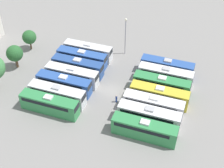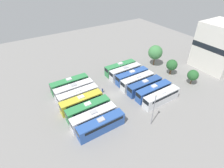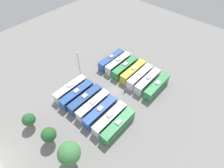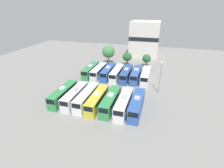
{
  "view_description": "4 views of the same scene",
  "coord_description": "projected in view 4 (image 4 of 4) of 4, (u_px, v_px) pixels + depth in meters",
  "views": [
    {
      "loc": [
        -45.94,
        -16.16,
        41.84
      ],
      "look_at": [
        -0.76,
        -0.13,
        2.48
      ],
      "focal_mm": 50.0,
      "sensor_mm": 36.0,
      "label": 1
    },
    {
      "loc": [
        33.46,
        -21.6,
        32.02
      ],
      "look_at": [
        -1.61,
        0.75,
        2.85
      ],
      "focal_mm": 28.0,
      "sensor_mm": 36.0,
      "label": 2
    },
    {
      "loc": [
        -23.36,
        27.11,
        43.07
      ],
      "look_at": [
        1.51,
        -0.63,
        1.71
      ],
      "focal_mm": 28.0,
      "sensor_mm": 36.0,
      "label": 3
    },
    {
      "loc": [
        13.39,
        -44.36,
        23.24
      ],
      "look_at": [
        1.06,
        -0.73,
        2.24
      ],
      "focal_mm": 28.0,
      "sensor_mm": 36.0,
      "label": 4
    }
  ],
  "objects": [
    {
      "name": "bus_5",
      "position": [
        124.0,
        103.0,
        41.19
      ],
      "size": [
        2.51,
        11.4,
        3.73
      ],
      "color": "white",
      "rests_on": "ground_plane"
    },
    {
      "name": "bus_0",
      "position": [
        63.0,
        94.0,
        45.42
      ],
      "size": [
        2.51,
        11.4,
        3.73
      ],
      "color": "#338C4C",
      "rests_on": "ground_plane"
    },
    {
      "name": "bus_8",
      "position": [
        99.0,
        71.0,
        60.68
      ],
      "size": [
        2.51,
        11.4,
        3.73
      ],
      "color": "silver",
      "rests_on": "ground_plane"
    },
    {
      "name": "bus_1",
      "position": [
        75.0,
        95.0,
        44.61
      ],
      "size": [
        2.51,
        11.4,
        3.73
      ],
      "color": "silver",
      "rests_on": "ground_plane"
    },
    {
      "name": "bus_3",
      "position": [
        97.0,
        100.0,
        42.67
      ],
      "size": [
        2.51,
        11.4,
        3.73
      ],
      "color": "gold",
      "rests_on": "ground_plane"
    },
    {
      "name": "bus_4",
      "position": [
        111.0,
        101.0,
        42.12
      ],
      "size": [
        2.51,
        11.4,
        3.73
      ],
      "color": "#338C4C",
      "rests_on": "ground_plane"
    },
    {
      "name": "depot_building",
      "position": [
        145.0,
        39.0,
        82.42
      ],
      "size": [
        13.14,
        12.37,
        15.91
      ],
      "color": "silver",
      "rests_on": "ground_plane"
    },
    {
      "name": "tree_1",
      "position": [
        127.0,
        57.0,
        70.29
      ],
      "size": [
        3.66,
        3.66,
        5.49
      ],
      "color": "brown",
      "rests_on": "ground_plane"
    },
    {
      "name": "light_pole",
      "position": [
        161.0,
        73.0,
        47.39
      ],
      "size": [
        0.6,
        0.6,
        9.26
      ],
      "color": "gray",
      "rests_on": "ground_plane"
    },
    {
      "name": "worker_person",
      "position": [
        98.0,
        89.0,
        50.63
      ],
      "size": [
        0.36,
        0.36,
        1.66
      ],
      "color": "navy",
      "rests_on": "ground_plane"
    },
    {
      "name": "tree_2",
      "position": [
        147.0,
        59.0,
        69.42
      ],
      "size": [
        3.38,
        3.38,
        4.97
      ],
      "color": "brown",
      "rests_on": "ground_plane"
    },
    {
      "name": "bus_11",
      "position": [
        126.0,
        74.0,
        58.3
      ],
      "size": [
        2.51,
        11.4,
        3.73
      ],
      "color": "#284C93",
      "rests_on": "ground_plane"
    },
    {
      "name": "bus_7",
      "position": [
        91.0,
        70.0,
        61.48
      ],
      "size": [
        2.51,
        11.4,
        3.73
      ],
      "color": "#338C4C",
      "rests_on": "ground_plane"
    },
    {
      "name": "tree_0",
      "position": [
        108.0,
        52.0,
        71.28
      ],
      "size": [
        5.1,
        5.1,
        7.8
      ],
      "color": "brown",
      "rests_on": "ground_plane"
    },
    {
      "name": "bus_12",
      "position": [
        136.0,
        74.0,
        57.87
      ],
      "size": [
        2.51,
        11.4,
        3.73
      ],
      "color": "#2D56A8",
      "rests_on": "ground_plane"
    },
    {
      "name": "ground_plane",
      "position": [
        109.0,
        89.0,
        51.81
      ],
      "size": [
        123.27,
        123.27,
        0.0
      ],
      "primitive_type": "plane",
      "color": "gray"
    },
    {
      "name": "bus_9",
      "position": [
        108.0,
        72.0,
        60.01
      ],
      "size": [
        2.51,
        11.4,
        3.73
      ],
      "color": "#2D56A8",
      "rests_on": "ground_plane"
    },
    {
      "name": "bus_2",
      "position": [
        87.0,
        97.0,
        43.79
      ],
      "size": [
        2.51,
        11.4,
        3.73
      ],
      "color": "white",
      "rests_on": "ground_plane"
    },
    {
      "name": "bus_6",
      "position": [
        137.0,
        104.0,
        40.7
      ],
      "size": [
        2.51,
        11.4,
        3.73
      ],
      "color": "#2D56A8",
      "rests_on": "ground_plane"
    },
    {
      "name": "bus_13",
      "position": [
        146.0,
        75.0,
        56.98
      ],
      "size": [
        2.51,
        11.4,
        3.73
      ],
      "color": "silver",
      "rests_on": "ground_plane"
    },
    {
      "name": "bus_10",
      "position": [
        117.0,
        73.0,
        58.99
      ],
      "size": [
        2.51,
        11.4,
        3.73
      ],
      "color": "silver",
      "rests_on": "ground_plane"
    }
  ]
}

